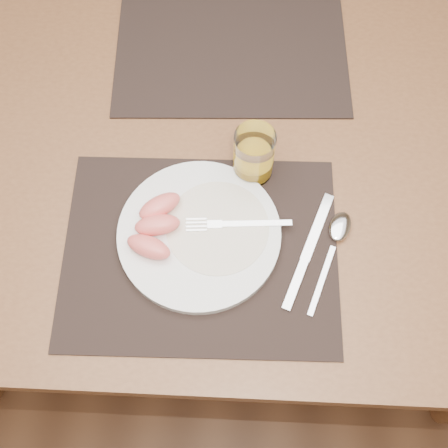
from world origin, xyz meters
TOP-DOWN VIEW (x-y plane):
  - ground at (0.00, 0.00)m, footprint 5.00×5.00m
  - table at (0.00, 0.00)m, footprint 1.40×0.90m
  - placemat_near at (-0.02, -0.22)m, footprint 0.46×0.36m
  - placemat_far at (0.01, 0.22)m, footprint 0.46×0.37m
  - plate at (-0.03, -0.19)m, footprint 0.27×0.27m
  - plate_dressing at (0.00, -0.18)m, footprint 0.17×0.17m
  - fork at (0.02, -0.18)m, footprint 0.18×0.03m
  - knife at (0.15, -0.23)m, footprint 0.09×0.21m
  - spoon at (0.20, -0.18)m, footprint 0.08×0.19m
  - juice_glass at (0.06, -0.06)m, footprint 0.07×0.07m
  - grapefruit_wedges at (-0.10, -0.19)m, footprint 0.09×0.14m

SIDE VIEW (x-z plane):
  - ground at x=0.00m, z-range 0.00..0.00m
  - table at x=0.00m, z-range 0.29..1.04m
  - placemat_near at x=-0.02m, z-range 0.75..0.75m
  - placemat_far at x=0.01m, z-range 0.75..0.75m
  - knife at x=0.15m, z-range 0.75..0.76m
  - spoon at x=0.20m, z-range 0.75..0.77m
  - plate at x=-0.03m, z-range 0.75..0.77m
  - plate_dressing at x=0.00m, z-range 0.77..0.77m
  - fork at x=0.02m, z-range 0.77..0.77m
  - grapefruit_wedges at x=-0.10m, z-range 0.77..0.80m
  - juice_glass at x=0.06m, z-range 0.75..0.85m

